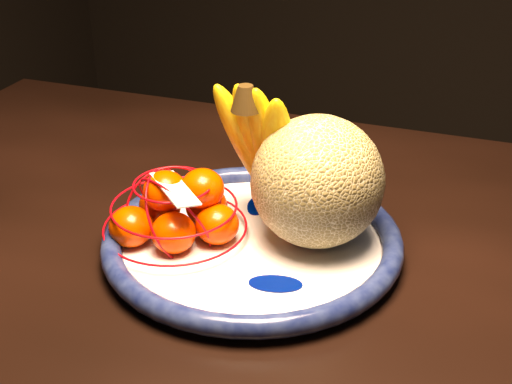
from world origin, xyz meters
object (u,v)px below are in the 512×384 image
at_px(fruit_bowl, 252,241).
at_px(cantaloupe, 317,181).
at_px(mandarin_bag, 178,211).
at_px(banana_bunch, 264,143).

distance_m(fruit_bowl, cantaloupe, 0.10).
bearing_deg(fruit_bowl, cantaloupe, 28.88).
distance_m(fruit_bowl, mandarin_bag, 0.09).
bearing_deg(fruit_bowl, mandarin_bag, -164.95).
bearing_deg(mandarin_bag, banana_bunch, 49.34).
height_order(cantaloupe, mandarin_bag, cantaloupe).
height_order(fruit_bowl, cantaloupe, cantaloupe).
xyz_separation_m(fruit_bowl, mandarin_bag, (-0.08, -0.02, 0.03)).
relative_size(cantaloupe, banana_bunch, 0.78).
relative_size(fruit_bowl, cantaloupe, 2.30).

